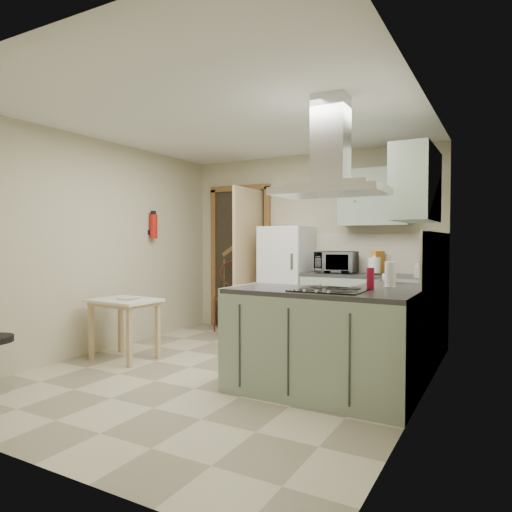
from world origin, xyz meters
The scene contains 27 objects.
floor centered at (0.00, 0.00, 0.00)m, with size 4.20×4.20×0.00m, color beige.
ceiling centered at (0.00, 0.00, 2.50)m, with size 4.20×4.20×0.00m, color silver.
back_wall centered at (0.00, 2.10, 1.25)m, with size 3.60×3.60×0.00m, color #BCB492.
left_wall centered at (-1.80, 0.00, 1.25)m, with size 4.20×4.20×0.00m, color #BCB492.
right_wall centered at (1.80, 0.00, 1.25)m, with size 4.20×4.20×0.00m, color #BCB492.
doorway centered at (-1.10, 2.07, 1.05)m, with size 1.10×0.12×2.10m, color brown.
fridge centered at (-0.20, 1.80, 0.75)m, with size 0.60×0.60×1.50m, color white.
counter_back centered at (0.66, 1.80, 0.45)m, with size 1.08×0.60×0.90m, color #9EB2A0.
counter_right centered at (1.50, 1.12, 0.45)m, with size 0.60×1.95×0.90m, color #9EB2A0.
splashback centered at (0.96, 2.09, 1.15)m, with size 1.68×0.02×0.50m, color beige.
wall_cabinet_back centered at (0.95, 1.93, 1.85)m, with size 0.85×0.35×0.70m, color #9EB2A0.
wall_cabinet_right centered at (1.62, 0.85, 1.85)m, with size 0.35×0.90×0.70m, color #9EB2A0.
peninsula centered at (1.02, -0.18, 0.45)m, with size 1.55×0.65×0.90m, color #9EB2A0.
hob centered at (1.12, -0.18, 0.91)m, with size 0.58×0.50×0.01m, color black.
extractor_hood centered at (1.12, -0.18, 1.72)m, with size 0.90×0.55×0.10m, color silver.
sink centered at (1.50, 0.95, 0.91)m, with size 0.45×0.40×0.01m, color silver.
fire_extinguisher centered at (-1.74, 0.90, 1.50)m, with size 0.10×0.10×0.32m, color #B2140F.
drop_leaf_table centered at (-1.28, -0.10, 0.33)m, with size 0.71×0.53×0.67m, color tan.
bentwood_chair centered at (-1.18, 1.86, 0.46)m, with size 0.41×0.41×0.93m, color #442616.
microwave centered at (0.50, 1.80, 1.04)m, with size 0.50×0.34×0.28m, color black.
kettle centered at (0.98, 1.79, 1.01)m, with size 0.15×0.15×0.23m, color white.
cereal_box centered at (0.99, 1.94, 1.04)m, with size 0.08×0.19×0.28m, color orange.
soap_bottle centered at (1.54, 1.49, 0.99)m, with size 0.09×0.09×0.19m, color #A0A3AC.
paper_towel centered at (1.51, 0.31, 1.02)m, with size 0.09×0.09×0.24m, color white.
cup centered at (1.44, 0.59, 0.95)m, with size 0.13×0.13×0.10m, color silver.
red_bottle centered at (1.40, 0.04, 0.99)m, with size 0.07×0.07×0.19m, color #A50E2B.
book centered at (-1.34, -0.07, 0.72)m, with size 0.18×0.24×0.11m, color #A03541.
Camera 1 is at (2.42, -3.77, 1.32)m, focal length 32.00 mm.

